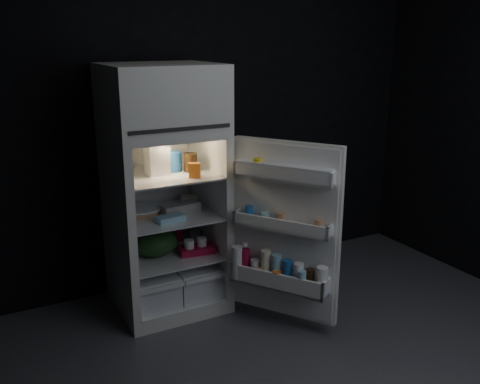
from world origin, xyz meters
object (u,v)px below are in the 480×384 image
refrigerator (163,182)px  fridge_door (283,235)px  milk_jug (157,158)px  egg_carton (181,208)px  yogurt_tray (197,250)px

refrigerator → fridge_door: refrigerator is taller
fridge_door → milk_jug: size_ratio=5.08×
egg_carton → fridge_door: bearing=-58.1°
refrigerator → egg_carton: 0.23m
milk_jug → yogurt_tray: (0.24, -0.11, -0.69)m
milk_jug → refrigerator: bearing=35.6°
yogurt_tray → egg_carton: bearing=147.0°
refrigerator → egg_carton: refrigerator is taller
refrigerator → fridge_door: size_ratio=1.46×
refrigerator → fridge_door: bearing=-49.8°
fridge_door → egg_carton: bearing=128.0°
fridge_door → refrigerator: bearing=130.2°
refrigerator → milk_jug: refrigerator is taller
refrigerator → egg_carton: size_ratio=6.36×
refrigerator → yogurt_tray: refrigerator is taller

